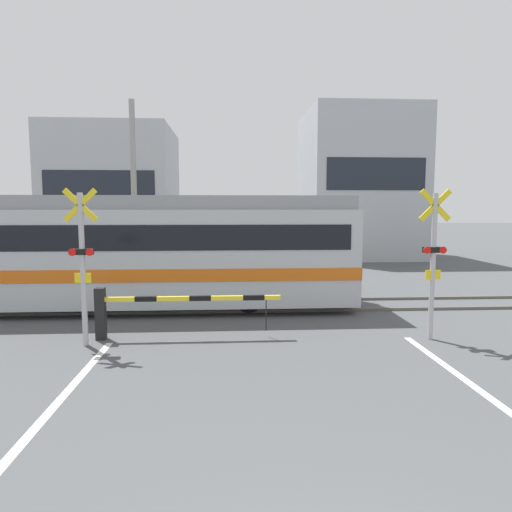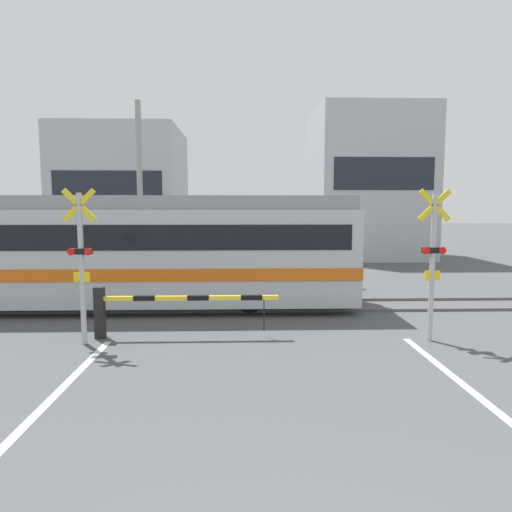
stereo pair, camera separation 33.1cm
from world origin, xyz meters
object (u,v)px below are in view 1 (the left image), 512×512
at_px(crossing_signal_left, 82,260).
at_px(pedestrian, 209,250).
at_px(crossing_barrier_near, 149,306).
at_px(crossing_signal_right, 433,257).
at_px(commuter_train, 77,249).
at_px(crossing_barrier_far, 316,267).

distance_m(crossing_signal_left, pedestrian, 10.35).
bearing_deg(pedestrian, crossing_barrier_near, -95.16).
bearing_deg(crossing_signal_right, crossing_barrier_near, 176.00).
height_order(crossing_signal_left, pedestrian, crossing_signal_left).
bearing_deg(crossing_barrier_near, pedestrian, 84.84).
height_order(crossing_signal_right, pedestrian, crossing_signal_right).
distance_m(commuter_train, crossing_barrier_far, 7.89).
xyz_separation_m(crossing_signal_left, pedestrian, (2.09, 10.11, -0.74)).
distance_m(crossing_signal_right, pedestrian, 11.36).
relative_size(crossing_barrier_near, crossing_barrier_far, 1.00).
height_order(commuter_train, crossing_barrier_near, commuter_train).
bearing_deg(crossing_barrier_near, crossing_signal_left, -161.01).
bearing_deg(crossing_barrier_far, crossing_signal_right, -79.33).
distance_m(commuter_train, crossing_signal_left, 3.64).
bearing_deg(crossing_barrier_near, commuter_train, 129.05).
height_order(crossing_barrier_near, pedestrian, pedestrian).
bearing_deg(crossing_signal_right, pedestrian, 116.86).
xyz_separation_m(commuter_train, crossing_barrier_far, (7.22, 3.04, -0.95)).
bearing_deg(crossing_barrier_near, crossing_signal_right, -4.00).
bearing_deg(crossing_signal_left, crossing_barrier_near, 18.99).
height_order(crossing_barrier_near, crossing_signal_right, crossing_signal_right).
bearing_deg(crossing_barrier_far, crossing_barrier_near, -128.33).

